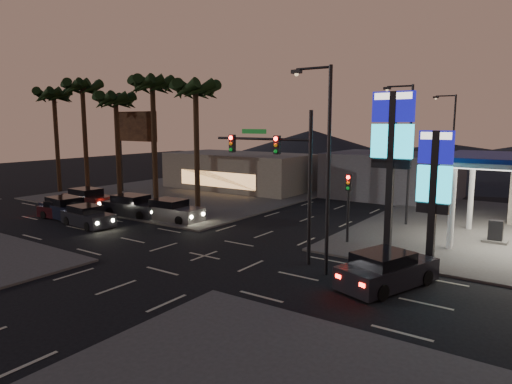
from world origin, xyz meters
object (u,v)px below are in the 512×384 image
Objects in this scene: car_lane_a_front at (88,217)px; car_lane_b_rear at (88,199)px; traffic_signal_mast at (281,163)px; pylon_sign_short at (434,179)px; car_lane_b_mid at (133,206)px; pylon_sign_tall at (392,141)px; car_lane_b_front at (172,211)px; car_lane_a_rear at (67,209)px; car_lane_a_mid at (63,210)px; suv_station at (386,270)px.

car_lane_a_front is 7.73m from car_lane_b_rear.
traffic_signal_mast is 16.31m from car_lane_a_front.
pylon_sign_short is 1.35× the size of car_lane_b_rear.
car_lane_b_rear is at bearing 178.24° from pylon_sign_short.
car_lane_b_rear is at bearing 177.63° from car_lane_b_mid.
pylon_sign_tall is 17.59m from car_lane_b_front.
car_lane_b_front is (3.71, 4.73, 0.07)m from car_lane_a_front.
car_lane_b_mid reaches higher than car_lane_a_rear.
pylon_sign_tall is at bearing 36.52° from traffic_signal_mast.
car_lane_b_front is 10.00m from car_lane_b_rear.
traffic_signal_mast is at bearing -143.48° from pylon_sign_tall.
car_lane_b_rear is (-29.16, 0.90, -3.88)m from pylon_sign_short.
car_lane_b_mid is at bearing 178.41° from pylon_sign_short.
traffic_signal_mast is 1.50× the size of car_lane_b_mid.
pylon_sign_tall is 25.22m from car_lane_a_mid.
suv_station is at bearing -8.80° from car_lane_b_rear.
pylon_sign_short is 0.88× the size of traffic_signal_mast.
traffic_signal_mast reaches higher than pylon_sign_short.
car_lane_a_mid is at bearing 179.15° from suv_station.
pylon_sign_tall is 1.71× the size of car_lane_a_rear.
pylon_sign_short is at bearing -1.59° from car_lane_b_mid.
car_lane_b_rear is at bearing -179.78° from pylon_sign_tall.
car_lane_a_front is 0.87× the size of car_lane_b_mid.
car_lane_a_mid is 4.67m from car_lane_b_rear.
car_lane_b_front is 18.71m from suv_station.
suv_station reaches higher than car_lane_a_front.
car_lane_b_mid reaches higher than car_lane_a_mid.
traffic_signal_mast is at bearing 1.67° from car_lane_a_mid.
pylon_sign_short is 23.49m from car_lane_a_front.
car_lane_a_mid is 0.81× the size of car_lane_b_mid.
car_lane_a_rear is 4.68m from car_lane_b_rear.
pylon_sign_short is at bearing 6.31° from car_lane_a_rear.
car_lane_b_mid is 22.25m from suv_station.
car_lane_a_mid is 0.32m from car_lane_a_rear.
car_lane_b_mid is at bearing 45.00° from car_lane_a_rear.
car_lane_a_rear is at bearing -135.00° from car_lane_b_mid.
car_lane_b_front is at bearing 179.53° from pylon_sign_tall.
car_lane_b_rear is (-2.45, 3.98, 0.14)m from car_lane_a_mid.
traffic_signal_mast is 16.58m from car_lane_b_mid.
car_lane_b_mid is at bearing -178.98° from pylon_sign_tall.
car_lane_b_front is (-16.66, 0.14, -5.64)m from pylon_sign_tall.
pylon_sign_short is 7.69m from traffic_signal_mast.
car_lane_a_mid is 25.68m from suv_station.
car_lane_a_front is at bearing -171.07° from pylon_sign_short.
car_lane_a_mid is 0.81× the size of suv_station.
car_lane_a_rear reaches higher than car_lane_b_front.
car_lane_a_rear is (-23.96, -3.93, -5.62)m from pylon_sign_tall.
car_lane_b_mid is (-22.90, 0.64, -3.87)m from pylon_sign_short.
traffic_signal_mast reaches higher than suv_station.
pylon_sign_short is at bearing 8.93° from car_lane_a_front.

